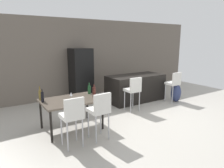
{
  "coord_description": "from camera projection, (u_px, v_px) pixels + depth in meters",
  "views": [
    {
      "loc": [
        -3.8,
        -4.47,
        2.12
      ],
      "look_at": [
        -0.61,
        0.47,
        0.85
      ],
      "focal_mm": 32.55,
      "sensor_mm": 36.0,
      "label": 1
    }
  ],
  "objects": [
    {
      "name": "ground_plane",
      "position": [
        137.0,
        112.0,
        6.13
      ],
      "size": [
        10.0,
        10.0,
        0.0
      ],
      "primitive_type": "plane",
      "color": "#ADA89E"
    },
    {
      "name": "back_wall",
      "position": [
        94.0,
        58.0,
        8.05
      ],
      "size": [
        10.0,
        0.12,
        2.9
      ],
      "primitive_type": "cube",
      "color": "#665B51",
      "rests_on": "ground_plane"
    },
    {
      "name": "kitchen_island",
      "position": [
        136.0,
        88.0,
        7.22
      ],
      "size": [
        2.05,
        0.94,
        0.92
      ],
      "primitive_type": "cube",
      "color": "black",
      "rests_on": "ground_plane"
    },
    {
      "name": "bar_chair_left",
      "position": [
        133.0,
        89.0,
        6.06
      ],
      "size": [
        0.41,
        0.41,
        1.05
      ],
      "color": "silver",
      "rests_on": "ground_plane"
    },
    {
      "name": "bar_chair_middle",
      "position": [
        174.0,
        82.0,
        7.01
      ],
      "size": [
        0.41,
        0.41,
        1.05
      ],
      "color": "silver",
      "rests_on": "ground_plane"
    },
    {
      "name": "dining_table",
      "position": [
        71.0,
        102.0,
        4.83
      ],
      "size": [
        1.36,
        0.97,
        0.74
      ],
      "color": "#4C4238",
      "rests_on": "ground_plane"
    },
    {
      "name": "dining_chair_near",
      "position": [
        73.0,
        114.0,
        3.97
      ],
      "size": [
        0.41,
        0.41,
        1.05
      ],
      "color": "silver",
      "rests_on": "ground_plane"
    },
    {
      "name": "dining_chair_far",
      "position": [
        100.0,
        109.0,
        4.29
      ],
      "size": [
        0.42,
        0.42,
        1.05
      ],
      "color": "silver",
      "rests_on": "ground_plane"
    },
    {
      "name": "wine_bottle_far",
      "position": [
        40.0,
        95.0,
        4.76
      ],
      "size": [
        0.07,
        0.07,
        0.33
      ],
      "color": "brown",
      "rests_on": "dining_table"
    },
    {
      "name": "wine_bottle_near",
      "position": [
        89.0,
        89.0,
        5.32
      ],
      "size": [
        0.08,
        0.08,
        0.3
      ],
      "color": "#194723",
      "rests_on": "dining_table"
    },
    {
      "name": "wine_bottle_end",
      "position": [
        42.0,
        97.0,
        4.59
      ],
      "size": [
        0.07,
        0.07,
        0.31
      ],
      "color": "black",
      "rests_on": "dining_table"
    },
    {
      "name": "wine_bottle_left",
      "position": [
        94.0,
        92.0,
        5.01
      ],
      "size": [
        0.08,
        0.08,
        0.31
      ],
      "color": "#471E19",
      "rests_on": "dining_table"
    },
    {
      "name": "wine_glass_middle",
      "position": [
        71.0,
        94.0,
        4.82
      ],
      "size": [
        0.07,
        0.07,
        0.17
      ],
      "color": "silver",
      "rests_on": "dining_table"
    },
    {
      "name": "refrigerator",
      "position": [
        81.0,
        74.0,
        7.37
      ],
      "size": [
        0.72,
        0.68,
        1.84
      ],
      "primitive_type": "cube",
      "color": "black",
      "rests_on": "ground_plane"
    },
    {
      "name": "floor_vase",
      "position": [
        176.0,
        92.0,
        7.11
      ],
      "size": [
        0.35,
        0.35,
        0.87
      ],
      "color": "navy",
      "rests_on": "ground_plane"
    },
    {
      "name": "potted_plant",
      "position": [
        139.0,
        81.0,
        8.95
      ],
      "size": [
        0.42,
        0.42,
        0.62
      ],
      "color": "beige",
      "rests_on": "ground_plane"
    }
  ]
}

